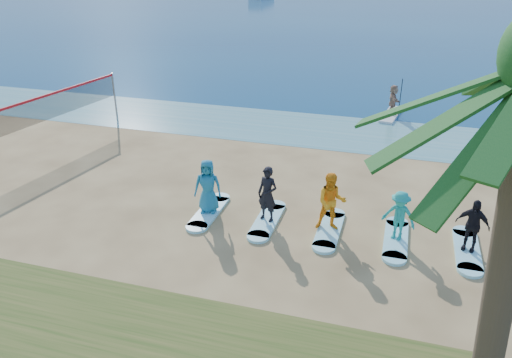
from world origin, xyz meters
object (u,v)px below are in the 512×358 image
(student_1, at_px, (267,194))
(surfboard_4, at_px, (467,250))
(surfboard_0, at_px, (209,212))
(surfboard_1, at_px, (267,220))
(paddleboard, at_px, (391,115))
(surfboard_3, at_px, (396,240))
(paddleboarder, at_px, (393,99))
(volleyball_net, at_px, (42,110))
(student_3, at_px, (399,216))
(student_4, at_px, (472,225))
(student_2, at_px, (331,202))
(surfboard_2, at_px, (329,230))
(student_0, at_px, (208,186))

(student_1, relative_size, surfboard_4, 0.83)
(surfboard_0, distance_m, surfboard_1, 2.03)
(surfboard_0, bearing_deg, paddleboard, 67.25)
(surfboard_3, distance_m, surfboard_4, 2.03)
(surfboard_0, bearing_deg, surfboard_3, 0.00)
(paddleboarder, bearing_deg, surfboard_1, 154.76)
(volleyball_net, bearing_deg, surfboard_3, -12.04)
(paddleboarder, relative_size, student_3, 0.97)
(surfboard_0, xyz_separation_m, surfboard_4, (8.10, 0.00, 0.00))
(surfboard_1, relative_size, student_4, 1.37)
(surfboard_4, bearing_deg, student_1, -180.00)
(student_3, height_order, student_4, student_4)
(surfboard_1, distance_m, student_1, 0.96)
(paddleboarder, relative_size, student_2, 0.81)
(paddleboard, distance_m, surfboard_3, 12.70)
(surfboard_0, xyz_separation_m, student_3, (6.08, -0.00, 0.83))
(paddleboarder, bearing_deg, student_2, 163.62)
(surfboard_3, relative_size, student_3, 1.40)
(student_2, bearing_deg, surfboard_2, 78.14)
(volleyball_net, height_order, student_3, volleyball_net)
(student_4, bearing_deg, surfboard_2, -163.65)
(surfboard_4, bearing_deg, surfboard_3, 180.00)
(paddleboard, xyz_separation_m, surfboard_4, (2.79, -12.67, -0.01))
(paddleboard, bearing_deg, surfboard_0, -104.02)
(student_0, distance_m, surfboard_4, 8.16)
(surfboard_0, height_order, surfboard_2, same)
(surfboard_1, xyz_separation_m, student_4, (6.08, -0.00, 0.85))
(surfboard_3, xyz_separation_m, surfboard_4, (2.03, 0.00, 0.00))
(paddleboarder, xyz_separation_m, surfboard_4, (2.79, -12.67, -0.84))
(paddleboard, xyz_separation_m, surfboard_3, (0.76, -12.67, -0.01))
(paddleboarder, height_order, surfboard_2, paddleboarder)
(surfboard_2, relative_size, surfboard_4, 1.00)
(surfboard_1, bearing_deg, surfboard_2, 0.00)
(student_1, xyz_separation_m, surfboard_3, (4.05, 0.00, -0.96))
(student_0, xyz_separation_m, student_3, (6.08, 0.00, -0.13))
(student_2, bearing_deg, student_0, 168.14)
(surfboard_0, relative_size, surfboard_4, 1.00)
(paddleboard, height_order, surfboard_2, paddleboard)
(volleyball_net, bearing_deg, surfboard_0, -19.94)
(surfboard_0, bearing_deg, surfboard_1, 0.00)
(student_2, distance_m, surfboard_4, 4.17)
(paddleboarder, distance_m, surfboard_0, 13.77)
(student_1, relative_size, student_2, 0.97)
(student_0, relative_size, surfboard_4, 0.83)
(surfboard_0, height_order, student_2, student_2)
(paddleboard, bearing_deg, surfboard_1, -95.82)
(paddleboard, relative_size, student_0, 1.65)
(surfboard_2, xyz_separation_m, surfboard_4, (4.05, 0.00, 0.00))
(paddleboarder, distance_m, surfboard_4, 13.00)
(student_0, height_order, student_2, student_2)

